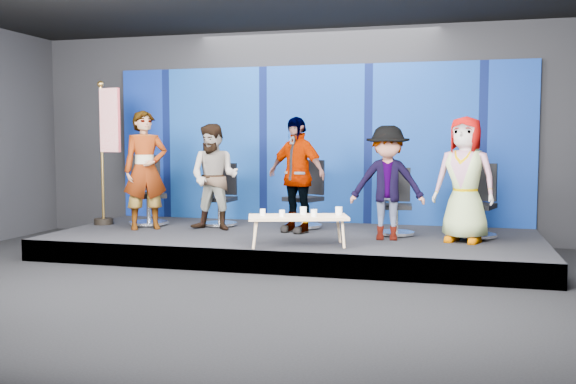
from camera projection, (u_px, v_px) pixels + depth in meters
name	position (u px, v px, depth m)	size (l,w,h in m)	color
ground	(238.00, 293.00, 7.01)	(10.00, 10.00, 0.00)	black
room_walls	(237.00, 69.00, 6.81)	(10.02, 8.02, 3.51)	black
riser	(294.00, 244.00, 9.41)	(7.00, 3.00, 0.30)	black
backdrop	(315.00, 144.00, 10.69)	(7.00, 0.08, 2.60)	navy
chair_a	(148.00, 202.00, 10.35)	(0.88, 0.88, 1.12)	silver
panelist_a	(145.00, 170.00, 9.81)	(0.66, 0.43, 1.82)	black
chair_b	(221.00, 205.00, 10.26)	(0.58, 0.58, 1.00)	silver
panelist_b	(214.00, 177.00, 9.72)	(0.79, 0.61, 1.62)	black
chair_c	(305.00, 206.00, 10.01)	(0.79, 0.79, 1.06)	silver
panelist_c	(296.00, 175.00, 9.49)	(1.00, 0.42, 1.71)	black
chair_d	(396.00, 213.00, 9.27)	(0.59, 0.59, 0.97)	silver
panelist_d	(387.00, 183.00, 8.77)	(1.01, 0.58, 1.57)	black
chair_e	(477.00, 213.00, 9.02)	(0.73, 0.73, 1.04)	silver
panelist_e	(465.00, 179.00, 8.57)	(0.82, 0.54, 1.69)	black
coffee_table	(298.00, 218.00, 8.29)	(1.38, 0.90, 0.39)	tan
mug_a	(263.00, 212.00, 8.32)	(0.07, 0.07, 0.08)	white
mug_b	(282.00, 213.00, 8.19)	(0.07, 0.07, 0.09)	white
mug_c	(303.00, 211.00, 8.41)	(0.09, 0.09, 0.10)	white
mug_d	(314.00, 213.00, 8.20)	(0.08, 0.08, 0.09)	white
mug_e	(339.00, 211.00, 8.36)	(0.09, 0.09, 0.11)	white
flag_stand	(107.00, 149.00, 10.27)	(0.52, 0.31, 2.31)	black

